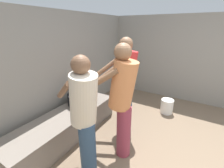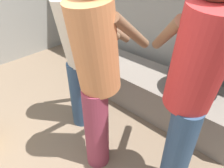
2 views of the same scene
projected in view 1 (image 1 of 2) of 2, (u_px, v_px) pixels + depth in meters
The scene contains 8 objects.
block_enclosure_rear at pixel (43, 73), 2.65m from camera, with size 5.37×0.20×2.06m, color gray.
block_enclosure_right at pixel (214, 62), 3.49m from camera, with size 0.20×5.27×2.06m, color gray.
hearth_ledge at pixel (66, 125), 2.62m from camera, with size 2.06×0.60×0.41m, color slate.
cooking_pot_main at pixel (82, 98), 2.90m from camera, with size 0.52×0.52×0.66m.
cook_in_cream_shirt at pixel (84, 113), 1.75m from camera, with size 0.55×0.71×1.52m.
cook_in_orange_shirt at pixel (122, 97), 2.00m from camera, with size 0.41×0.70×1.61m.
cook_in_red_shirt at pixel (125, 80), 2.58m from camera, with size 0.70×0.71×1.64m.
bucket_white_plastic at pixel (167, 106), 3.36m from camera, with size 0.26×0.26×0.31m, color silver.
Camera 1 is at (-1.56, 0.20, 1.78)m, focal length 24.73 mm.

